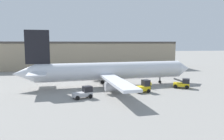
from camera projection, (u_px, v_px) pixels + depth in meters
The scene contains 7 objects.
ground_plane at pixel (112, 86), 50.71m from camera, with size 400.00×400.00×0.00m, color gray.
terminal_building at pixel (84, 55), 85.95m from camera, with size 69.69×15.21×10.35m.
airplane at pixel (108, 71), 50.02m from camera, with size 41.63×37.48×12.57m.
ground_crew_worker at pixel (151, 85), 46.88m from camera, with size 0.36×0.36×1.64m.
baggage_tug at pixel (143, 87), 43.87m from camera, with size 3.23×2.48×2.48m.
belt_loader_truck at pixel (183, 83), 47.94m from camera, with size 3.84×3.37×2.11m.
pushback_tug at pixel (84, 93), 39.18m from camera, with size 3.79×2.78×2.12m.
Camera 1 is at (-8.14, -49.19, 9.91)m, focal length 35.00 mm.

